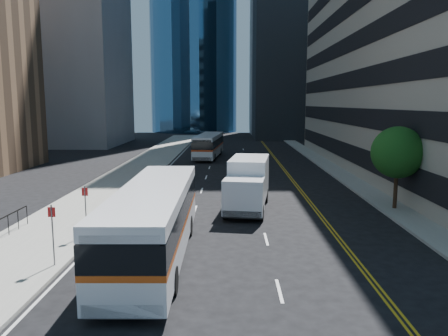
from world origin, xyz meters
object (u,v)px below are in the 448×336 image
(street_tree, at_px, (398,153))
(bus_front, at_px, (154,219))
(box_truck, at_px, (248,183))
(bus_rear, at_px, (209,145))

(street_tree, xyz_separation_m, bus_front, (-13.52, -8.71, -1.92))
(street_tree, height_order, box_truck, street_tree)
(bus_front, bearing_deg, bus_rear, 88.35)
(bus_front, height_order, bus_rear, bus_front)
(bus_front, distance_m, bus_rear, 35.12)
(bus_rear, relative_size, box_truck, 1.62)
(box_truck, bearing_deg, bus_rear, 105.87)
(bus_front, xyz_separation_m, bus_rear, (0.52, 35.12, -0.17))
(bus_front, bearing_deg, box_truck, 62.99)
(street_tree, xyz_separation_m, box_truck, (-9.19, 0.10, -1.96))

